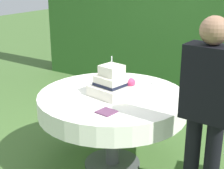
{
  "coord_description": "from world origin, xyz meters",
  "views": [
    {
      "loc": [
        1.63,
        -2.55,
        1.9
      ],
      "look_at": [
        0.0,
        -0.01,
        0.86
      ],
      "focal_mm": 54.6,
      "sensor_mm": 36.0,
      "label": 1
    }
  ],
  "objects_px": {
    "serving_plate_near": "(86,79)",
    "napkin_stack": "(106,112)",
    "standing_person": "(207,109)",
    "wedding_cake": "(112,84)",
    "serving_plate_far": "(157,83)",
    "cake_table": "(112,104)"
  },
  "relations": [
    {
      "from": "cake_table",
      "to": "standing_person",
      "type": "distance_m",
      "value": 1.05
    },
    {
      "from": "wedding_cake",
      "to": "serving_plate_near",
      "type": "height_order",
      "value": "wedding_cake"
    },
    {
      "from": "napkin_stack",
      "to": "standing_person",
      "type": "relative_size",
      "value": 0.09
    },
    {
      "from": "serving_plate_near",
      "to": "serving_plate_far",
      "type": "bearing_deg",
      "value": 21.08
    },
    {
      "from": "serving_plate_near",
      "to": "standing_person",
      "type": "distance_m",
      "value": 1.56
    },
    {
      "from": "serving_plate_near",
      "to": "standing_person",
      "type": "bearing_deg",
      "value": -18.55
    },
    {
      "from": "serving_plate_near",
      "to": "napkin_stack",
      "type": "height_order",
      "value": "same"
    },
    {
      "from": "serving_plate_near",
      "to": "wedding_cake",
      "type": "bearing_deg",
      "value": -26.61
    },
    {
      "from": "cake_table",
      "to": "standing_person",
      "type": "xyz_separation_m",
      "value": [
        0.98,
        -0.26,
        0.27
      ]
    },
    {
      "from": "cake_table",
      "to": "serving_plate_far",
      "type": "xyz_separation_m",
      "value": [
        0.22,
        0.5,
        0.11
      ]
    },
    {
      "from": "wedding_cake",
      "to": "serving_plate_far",
      "type": "height_order",
      "value": "wedding_cake"
    },
    {
      "from": "serving_plate_near",
      "to": "napkin_stack",
      "type": "xyz_separation_m",
      "value": [
        0.68,
        -0.62,
        -0.0
      ]
    },
    {
      "from": "standing_person",
      "to": "wedding_cake",
      "type": "bearing_deg",
      "value": 165.99
    },
    {
      "from": "wedding_cake",
      "to": "serving_plate_near",
      "type": "xyz_separation_m",
      "value": [
        -0.5,
        0.25,
        -0.1
      ]
    },
    {
      "from": "wedding_cake",
      "to": "standing_person",
      "type": "height_order",
      "value": "standing_person"
    },
    {
      "from": "serving_plate_far",
      "to": "serving_plate_near",
      "type": "bearing_deg",
      "value": -158.92
    },
    {
      "from": "wedding_cake",
      "to": "napkin_stack",
      "type": "distance_m",
      "value": 0.43
    },
    {
      "from": "serving_plate_near",
      "to": "serving_plate_far",
      "type": "xyz_separation_m",
      "value": [
        0.71,
        0.28,
        0.0
      ]
    },
    {
      "from": "cake_table",
      "to": "wedding_cake",
      "type": "relative_size",
      "value": 3.59
    },
    {
      "from": "cake_table",
      "to": "napkin_stack",
      "type": "xyz_separation_m",
      "value": [
        0.19,
        -0.39,
        0.11
      ]
    },
    {
      "from": "cake_table",
      "to": "serving_plate_near",
      "type": "xyz_separation_m",
      "value": [
        -0.49,
        0.23,
        0.11
      ]
    },
    {
      "from": "wedding_cake",
      "to": "serving_plate_near",
      "type": "distance_m",
      "value": 0.57
    }
  ]
}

